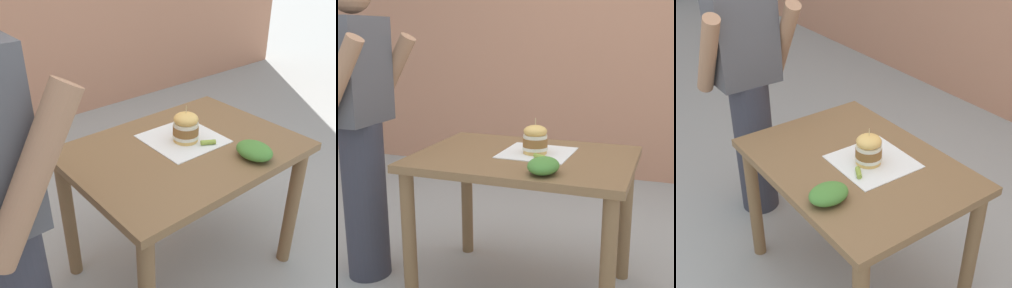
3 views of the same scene
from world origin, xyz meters
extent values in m
plane|color=#9E9E99|center=(0.00, 0.00, 0.00)|extent=(80.00, 80.00, 0.00)
cube|color=brown|center=(0.00, 0.00, 0.75)|extent=(0.80, 1.10, 0.04)
cylinder|color=brown|center=(-0.34, -0.49, 0.36)|extent=(0.07, 0.07, 0.73)
cylinder|color=brown|center=(0.34, -0.49, 0.36)|extent=(0.07, 0.07, 0.73)
cylinder|color=brown|center=(0.34, 0.49, 0.36)|extent=(0.07, 0.07, 0.73)
cube|color=white|center=(0.06, -0.05, 0.77)|extent=(0.36, 0.36, 0.00)
cylinder|color=#E5B25B|center=(0.04, -0.04, 0.78)|extent=(0.12, 0.12, 0.02)
cylinder|color=silver|center=(0.04, -0.04, 0.80)|extent=(0.13, 0.13, 0.02)
cylinder|color=brown|center=(0.04, -0.04, 0.83)|extent=(0.13, 0.13, 0.04)
cylinder|color=silver|center=(0.04, -0.04, 0.86)|extent=(0.12, 0.12, 0.02)
ellipsoid|color=#E5B25B|center=(0.04, -0.04, 0.89)|extent=(0.12, 0.12, 0.06)
cylinder|color=#D1B77F|center=(0.04, -0.04, 0.93)|extent=(0.00, 0.00, 0.05)
cylinder|color=#8EA83D|center=(-0.06, -0.10, 0.78)|extent=(0.06, 0.08, 0.02)
ellipsoid|color=#477F33|center=(-0.28, -0.18, 0.81)|extent=(0.18, 0.14, 0.07)
cylinder|color=#9E7051|center=(-0.35, 0.84, 1.13)|extent=(0.09, 0.34, 0.50)
camera|label=1|loc=(-1.23, 1.11, 1.69)|focal=42.00mm
camera|label=2|loc=(-2.19, -0.71, 1.38)|focal=50.00mm
camera|label=3|loc=(-1.15, -1.50, 1.99)|focal=50.00mm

